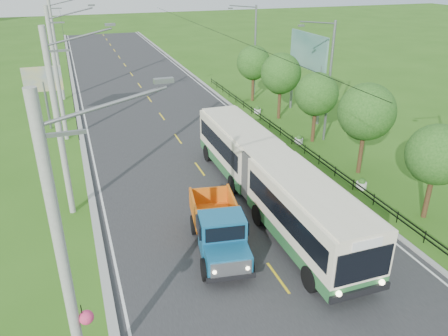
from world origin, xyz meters
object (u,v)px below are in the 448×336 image
planter_mid (299,140)px  tree_back (253,64)px  bus (269,175)px  streetlight_mid (328,78)px  tree_fifth (281,75)px  tree_second (435,157)px  pole_nearest (66,267)px  pole_far (56,49)px  pole_mid (57,75)px  dump_truck (219,227)px  planter_far (257,110)px  billboard_left (43,83)px  streetlight_far (254,48)px  billboard_right (308,56)px  pole_near (59,125)px  planter_near (361,184)px  tree_third (366,114)px  tree_fourth (316,96)px

planter_mid → tree_back: bearing=84.1°
planter_mid → bus: 10.47m
tree_back → streetlight_mid: 12.23m
tree_fifth → streetlight_mid: streetlight_mid is taller
tree_second → tree_fifth: tree_fifth is taller
pole_nearest → pole_far: bearing=90.0°
pole_mid → pole_far: 12.00m
dump_truck → streetlight_mid: bearing=50.7°
planter_far → bus: bearing=-111.6°
tree_second → tree_back: size_ratio=0.96×
pole_nearest → tree_back: pole_nearest is taller
pole_far → planter_mid: (16.86, -19.00, -4.81)m
billboard_left → planter_far: bearing=-6.3°
tree_fifth → tree_back: size_ratio=1.05×
pole_nearest → streetlight_far: 36.30m
billboard_right → dump_truck: billboard_right is taller
pole_near → billboard_left: (-1.24, 15.00, -1.23)m
streetlight_far → tree_fifth: bearing=-95.7°
streetlight_far → planter_near: (-2.04, -22.00, -4.62)m
billboard_left → planter_mid: bearing=-28.9°
tree_third → dump_truck: bearing=-155.4°
pole_far → planter_far: bearing=-33.1°
pole_far → tree_fifth: (18.12, -12.86, -1.24)m
planter_near → planter_far: 16.00m
streetlight_far → planter_far: bearing=-108.8°
tree_third → pole_far: bearing=126.1°
planter_mid → planter_far: bearing=90.0°
dump_truck → tree_back: bearing=72.2°
tree_fifth → tree_back: 6.00m
pole_mid → bus: 18.64m
pole_near → tree_second: bearing=-20.7°
pole_nearest → bus: 14.03m
bus → tree_third: bearing=16.5°
billboard_left → tree_third: bearing=-39.3°
tree_third → tree_second: bearing=-90.0°
tree_fourth → streetlight_far: 13.94m
pole_mid → tree_third: size_ratio=1.67×
pole_near → pole_mid: bearing=90.0°
pole_far → planter_near: 32.19m
pole_nearest → billboard_left: (-1.26, 27.00, -1.07)m
bus → streetlight_far: bearing=69.2°
planter_near → planter_mid: bearing=90.0°
pole_near → dump_truck: size_ratio=1.69×
pole_near → pole_mid: size_ratio=1.00×
planter_mid → dump_truck: bearing=-132.8°
pole_mid → streetlight_mid: (18.90, -7.00, -0.19)m
pole_near → tree_fourth: pole_near is taller
tree_fourth → bus: (-7.64, -8.25, -1.58)m
tree_second → bus: bearing=153.9°
tree_back → billboard_right: (2.44, -6.14, 1.69)m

